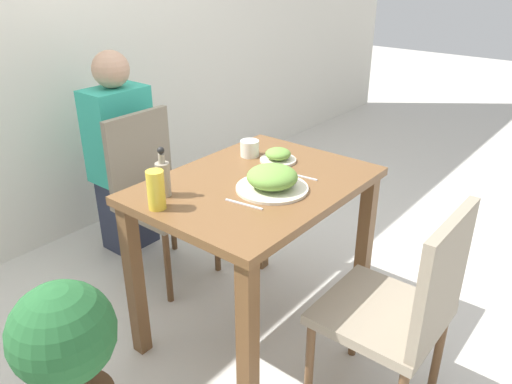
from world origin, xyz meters
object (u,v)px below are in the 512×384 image
object	(u,v)px
food_plate	(272,179)
side_plate	(278,156)
juice_glass	(156,190)
sauce_bottle	(163,177)
chair_near	(404,307)
potted_plant_left	(69,366)
person_figure	(121,156)
chair_far	(156,188)
drink_cup	(250,148)

from	to	relation	value
food_plate	side_plate	bearing A→B (deg)	32.16
juice_glass	sauce_bottle	bearing A→B (deg)	35.11
chair_near	potted_plant_left	size ratio (longest dim) A/B	1.24
chair_near	juice_glass	size ratio (longest dim) A/B	5.97
juice_glass	sauce_bottle	xyz separation A→B (m)	(0.09, 0.06, 0.00)
side_plate	potted_plant_left	world-z (taller)	side_plate
side_plate	juice_glass	size ratio (longest dim) A/B	1.11
food_plate	sauce_bottle	xyz separation A→B (m)	(-0.30, 0.29, 0.03)
food_plate	person_figure	world-z (taller)	person_figure
chair_near	food_plate	world-z (taller)	chair_near
potted_plant_left	person_figure	world-z (taller)	person_figure
chair_far	juice_glass	world-z (taller)	juice_glass
side_plate	potted_plant_left	xyz separation A→B (m)	(-1.13, -0.01, -0.38)
drink_cup	juice_glass	distance (m)	0.63
chair_far	food_plate	world-z (taller)	chair_far
chair_near	sauce_bottle	distance (m)	1.00
chair_near	drink_cup	bearing A→B (deg)	-105.49
juice_glass	chair_far	bearing A→B (deg)	51.30
drink_cup	potted_plant_left	size ratio (longest dim) A/B	0.12
sauce_bottle	person_figure	size ratio (longest dim) A/B	0.17
food_plate	drink_cup	bearing A→B (deg)	52.98
potted_plant_left	person_figure	bearing A→B (deg)	45.51
food_plate	chair_near	bearing A→B (deg)	-91.92
food_plate	potted_plant_left	distance (m)	0.97
chair_near	side_plate	xyz separation A→B (m)	(0.28, 0.76, 0.30)
potted_plant_left	person_figure	distance (m)	1.47
chair_far	person_figure	xyz separation A→B (m)	(0.06, 0.35, 0.08)
juice_glass	potted_plant_left	world-z (taller)	juice_glass
food_plate	drink_cup	xyz separation A→B (m)	(0.23, 0.31, -0.01)
potted_plant_left	food_plate	bearing A→B (deg)	-9.61
sauce_bottle	side_plate	bearing A→B (deg)	-13.18
sauce_bottle	food_plate	bearing A→B (deg)	-43.92
food_plate	juice_glass	bearing A→B (deg)	149.79
drink_cup	side_plate	bearing A→B (deg)	-79.56
potted_plant_left	side_plate	bearing A→B (deg)	0.68
sauce_bottle	potted_plant_left	world-z (taller)	sauce_bottle
food_plate	potted_plant_left	xyz separation A→B (m)	(-0.88, 0.15, -0.40)
side_plate	sauce_bottle	world-z (taller)	sauce_bottle
food_plate	juice_glass	size ratio (longest dim) A/B	1.95
sauce_bottle	person_figure	bearing A→B (deg)	63.24
juice_glass	side_plate	bearing A→B (deg)	-5.97
drink_cup	chair_near	bearing A→B (deg)	-105.49
juice_glass	person_figure	world-z (taller)	person_figure
drink_cup	food_plate	bearing A→B (deg)	-127.02
drink_cup	chair_far	bearing A→B (deg)	104.75
chair_far	juice_glass	xyz separation A→B (m)	(-0.49, -0.61, 0.35)
sauce_bottle	chair_far	bearing A→B (deg)	53.93
chair_far	sauce_bottle	bearing A→B (deg)	-126.07
chair_near	person_figure	distance (m)	1.80
food_plate	side_plate	xyz separation A→B (m)	(0.26, 0.16, -0.02)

